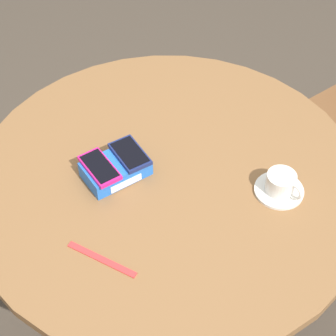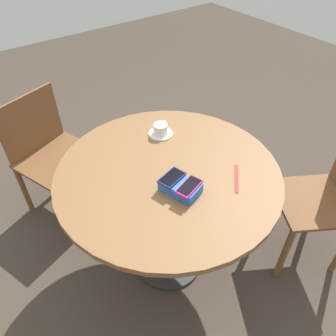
# 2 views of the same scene
# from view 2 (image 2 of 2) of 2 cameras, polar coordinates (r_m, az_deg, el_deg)

# --- Properties ---
(ground_plane) EXTENTS (8.00, 8.00, 0.00)m
(ground_plane) POSITION_cam_2_polar(r_m,az_deg,el_deg) (2.14, -0.00, -15.57)
(ground_plane) COLOR #42382D
(round_table) EXTENTS (1.08, 1.08, 0.75)m
(round_table) POSITION_cam_2_polar(r_m,az_deg,el_deg) (1.63, -0.00, -3.31)
(round_table) COLOR #2D2D2D
(round_table) RESTS_ON ground_plane
(phone_box) EXTENTS (0.19, 0.15, 0.05)m
(phone_box) POSITION_cam_2_polar(r_m,az_deg,el_deg) (1.45, 2.18, -3.30)
(phone_box) COLOR blue
(phone_box) RESTS_ON round_table
(phone_magenta) EXTENTS (0.10, 0.14, 0.01)m
(phone_magenta) POSITION_cam_2_polar(r_m,az_deg,el_deg) (1.41, 3.71, -3.23)
(phone_magenta) COLOR #D11975
(phone_magenta) RESTS_ON phone_box
(phone_navy) EXTENTS (0.10, 0.14, 0.01)m
(phone_navy) POSITION_cam_2_polar(r_m,az_deg,el_deg) (1.45, 0.68, -1.69)
(phone_navy) COLOR navy
(phone_navy) RESTS_ON phone_box
(saucer) EXTENTS (0.13, 0.13, 0.01)m
(saucer) POSITION_cam_2_polar(r_m,az_deg,el_deg) (1.79, -1.30, 6.01)
(saucer) COLOR silver
(saucer) RESTS_ON round_table
(coffee_cup) EXTENTS (0.08, 0.10, 0.05)m
(coffee_cup) POSITION_cam_2_polar(r_m,az_deg,el_deg) (1.77, -1.28, 6.91)
(coffee_cup) COLOR silver
(coffee_cup) RESTS_ON saucer
(lanyard_strap) EXTENTS (0.15, 0.15, 0.00)m
(lanyard_strap) POSITION_cam_2_polar(r_m,az_deg,el_deg) (1.55, 11.84, -1.78)
(lanyard_strap) COLOR red
(lanyard_strap) RESTS_ON round_table
(chair_near_window) EXTENTS (0.54, 0.54, 0.90)m
(chair_near_window) POSITION_cam_2_polar(r_m,az_deg,el_deg) (2.02, 25.72, -4.72)
(chair_near_window) COLOR brown
(chair_near_window) RESTS_ON ground_plane
(chair_far_side) EXTENTS (0.58, 0.58, 0.82)m
(chair_far_side) POSITION_cam_2_polar(r_m,az_deg,el_deg) (2.27, -19.33, 2.21)
(chair_far_side) COLOR brown
(chair_far_side) RESTS_ON ground_plane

